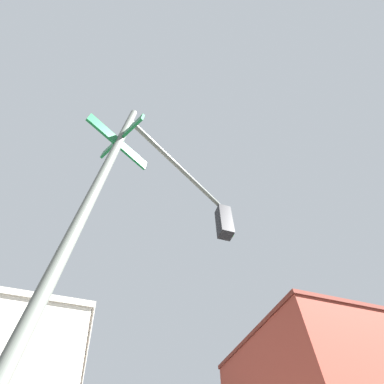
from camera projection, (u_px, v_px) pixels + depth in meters
traffic_signal_near at (171, 212)px, 4.04m from camera, size 3.05×2.04×6.35m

